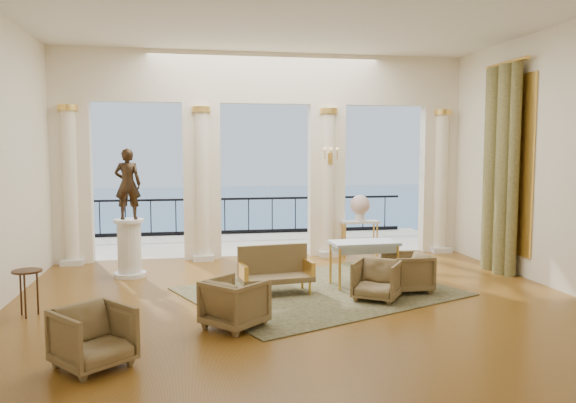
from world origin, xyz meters
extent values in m
plane|color=#51310E|center=(0.00, 0.00, 0.00)|extent=(9.00, 9.00, 0.00)
plane|color=white|center=(0.00, -4.00, 2.25)|extent=(9.00, 0.00, 9.00)
plane|color=white|center=(4.50, 0.00, 2.25)|extent=(0.00, 8.00, 8.00)
plane|color=white|center=(0.00, 0.00, 4.50)|extent=(9.00, 9.00, 0.00)
cube|color=#FAEBC7|center=(0.00, 3.85, 3.95)|extent=(9.00, 0.30, 1.10)
cube|color=#FAEBC7|center=(-4.10, 3.85, 1.70)|extent=(0.80, 0.30, 3.40)
cylinder|color=#FAEBC7|center=(-4.10, 3.67, 1.60)|extent=(0.28, 0.28, 3.20)
cylinder|color=#EAB64D|center=(-4.10, 3.67, 3.25)|extent=(0.40, 0.40, 0.12)
cube|color=silver|center=(-4.10, 3.67, 0.06)|extent=(0.45, 0.45, 0.12)
cube|color=#FAEBC7|center=(-1.40, 3.85, 1.70)|extent=(0.80, 0.30, 3.40)
cylinder|color=#FAEBC7|center=(-1.40, 3.67, 1.60)|extent=(0.28, 0.28, 3.20)
cylinder|color=#EAB64D|center=(-1.40, 3.67, 3.25)|extent=(0.40, 0.40, 0.12)
cube|color=silver|center=(-1.40, 3.67, 0.06)|extent=(0.45, 0.45, 0.12)
cube|color=#FAEBC7|center=(1.40, 3.85, 1.70)|extent=(0.80, 0.30, 3.40)
cylinder|color=#FAEBC7|center=(1.40, 3.67, 1.60)|extent=(0.28, 0.28, 3.20)
cylinder|color=#EAB64D|center=(1.40, 3.67, 3.25)|extent=(0.40, 0.40, 0.12)
cube|color=silver|center=(1.40, 3.67, 0.06)|extent=(0.45, 0.45, 0.12)
cube|color=#FAEBC7|center=(4.10, 3.85, 1.70)|extent=(0.80, 0.30, 3.40)
cylinder|color=#FAEBC7|center=(4.10, 3.67, 1.60)|extent=(0.28, 0.28, 3.20)
cylinder|color=#EAB64D|center=(4.10, 3.67, 3.25)|extent=(0.40, 0.40, 0.12)
cube|color=silver|center=(4.10, 3.67, 0.06)|extent=(0.45, 0.45, 0.12)
cube|color=#BFB19F|center=(0.00, 5.80, -0.05)|extent=(10.00, 3.60, 0.10)
cube|color=black|center=(0.00, 7.40, 1.00)|extent=(9.00, 0.06, 0.06)
cube|color=black|center=(0.00, 7.40, 0.05)|extent=(9.00, 0.06, 0.10)
cylinder|color=black|center=(0.00, 7.40, 0.50)|extent=(0.03, 0.03, 1.00)
cylinder|color=black|center=(-4.10, 7.40, 0.50)|extent=(0.03, 0.03, 1.00)
cylinder|color=black|center=(4.10, 7.40, 0.50)|extent=(0.03, 0.03, 1.00)
cylinder|color=#4C3823|center=(2.00, 6.60, 2.10)|extent=(0.20, 0.20, 4.20)
plane|color=#2F528A|center=(0.00, 60.00, -6.00)|extent=(160.00, 160.00, 0.00)
cylinder|color=brown|center=(4.30, 1.05, 2.00)|extent=(0.26, 0.26, 4.00)
cylinder|color=brown|center=(4.26, 1.50, 2.00)|extent=(0.32, 0.32, 4.00)
cylinder|color=brown|center=(4.30, 1.95, 2.00)|extent=(0.26, 0.26, 4.00)
cylinder|color=#EAB64D|center=(4.35, 1.50, 4.05)|extent=(0.08, 1.40, 0.08)
cube|color=#EAB64D|center=(4.47, 1.50, 2.10)|extent=(0.04, 1.60, 3.40)
cube|color=#EAB64D|center=(1.40, 3.53, 2.20)|extent=(0.10, 0.04, 0.25)
cylinder|color=#EAB64D|center=(1.26, 3.45, 2.30)|extent=(0.02, 0.02, 0.22)
cylinder|color=#EAB64D|center=(1.40, 3.45, 2.30)|extent=(0.02, 0.02, 0.22)
cylinder|color=#EAB64D|center=(1.54, 3.45, 2.30)|extent=(0.02, 0.02, 0.22)
cube|color=#262C14|center=(0.47, 0.52, 0.01)|extent=(5.10, 4.61, 0.02)
imported|color=#4A3B1E|center=(-2.76, -2.24, 0.37)|extent=(0.99, 0.99, 0.75)
imported|color=#4A3B1E|center=(1.24, -0.12, 0.35)|extent=(0.92, 0.91, 0.70)
imported|color=#4A3B1E|center=(1.93, 0.30, 0.36)|extent=(0.66, 0.71, 0.73)
imported|color=#4A3B1E|center=(-1.10, -1.11, 0.37)|extent=(0.98, 0.98, 0.74)
cube|color=#4A3B1E|center=(-0.28, 0.49, 0.27)|extent=(1.26, 0.63, 0.09)
cube|color=#4A3B1E|center=(-0.31, 0.72, 0.55)|extent=(1.21, 0.22, 0.49)
cube|color=#EAB64D|center=(-0.84, 0.42, 0.43)|extent=(0.13, 0.50, 0.23)
cube|color=#EAB64D|center=(0.28, 0.55, 0.43)|extent=(0.13, 0.50, 0.23)
cylinder|color=#EAB64D|center=(-0.77, 0.23, 0.11)|extent=(0.04, 0.04, 0.22)
cylinder|color=#EAB64D|center=(0.26, 0.35, 0.11)|extent=(0.04, 0.04, 0.22)
cylinder|color=#EAB64D|center=(-0.82, 0.62, 0.11)|extent=(0.04, 0.04, 0.22)
cylinder|color=#EAB64D|center=(0.21, 0.74, 0.11)|extent=(0.04, 0.04, 0.22)
cube|color=silver|center=(1.32, 0.80, 0.77)|extent=(1.19, 0.69, 0.05)
cylinder|color=#EAB64D|center=(0.80, 0.51, 0.37)|extent=(0.05, 0.05, 0.74)
cylinder|color=#EAB64D|center=(1.86, 0.56, 0.37)|extent=(0.05, 0.05, 0.74)
cylinder|color=#EAB64D|center=(0.78, 1.04, 0.37)|extent=(0.05, 0.05, 0.74)
cylinder|color=#EAB64D|center=(1.83, 1.09, 0.37)|extent=(0.05, 0.05, 0.74)
cylinder|color=silver|center=(-2.81, 2.28, 0.04)|extent=(0.60, 0.60, 0.08)
cylinder|color=silver|center=(-2.81, 2.28, 0.55)|extent=(0.44, 0.44, 0.96)
cylinder|color=silver|center=(-2.81, 2.28, 1.07)|extent=(0.56, 0.56, 0.06)
imported|color=#2F2115|center=(-2.81, 2.28, 1.76)|extent=(0.51, 0.36, 1.32)
cube|color=silver|center=(2.11, 3.55, 0.77)|extent=(0.85, 0.35, 0.05)
cylinder|color=#EAB64D|center=(1.74, 3.42, 0.37)|extent=(0.04, 0.04, 0.75)
cylinder|color=#EAB64D|center=(2.48, 3.44, 0.37)|extent=(0.04, 0.04, 0.75)
cylinder|color=#EAB64D|center=(1.73, 3.66, 0.37)|extent=(0.04, 0.04, 0.75)
cylinder|color=#EAB64D|center=(2.48, 3.68, 0.37)|extent=(0.04, 0.04, 0.75)
cylinder|color=white|center=(2.11, 3.55, 0.93)|extent=(0.22, 0.22, 0.28)
sphere|color=tan|center=(2.11, 3.55, 1.16)|extent=(0.44, 0.44, 0.44)
cylinder|color=black|center=(-4.00, -0.07, 0.66)|extent=(0.41, 0.41, 0.03)
cylinder|color=black|center=(-3.88, -0.01, 0.32)|extent=(0.03, 0.03, 0.65)
cylinder|color=black|center=(-4.11, 0.00, 0.32)|extent=(0.03, 0.03, 0.65)
cylinder|color=black|center=(-4.00, -0.20, 0.32)|extent=(0.03, 0.03, 0.65)
camera|label=1|loc=(-1.70, -8.53, 2.40)|focal=35.00mm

